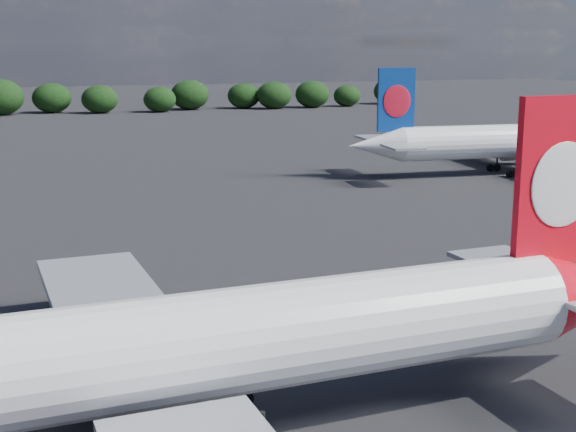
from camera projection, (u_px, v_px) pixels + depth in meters
name	position (u px, v px, depth m)	size (l,w,h in m)	color
ground	(4.00, 209.00, 86.68)	(500.00, 500.00, 0.00)	black
qantas_airliner	(234.00, 344.00, 35.51)	(46.39, 44.08, 15.15)	white
china_southern_airliner	(510.00, 142.00, 108.84)	(44.41, 42.26, 14.48)	white
billboard_yellow	(54.00, 98.00, 202.38)	(5.00, 0.30, 5.50)	gold
horizon_treeline	(30.00, 100.00, 198.78)	(202.26, 14.85, 8.85)	black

